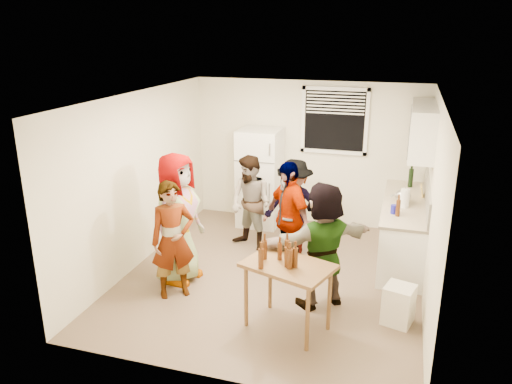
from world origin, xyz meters
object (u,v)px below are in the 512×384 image
(beer_bottle_table, at_px, (280,260))
(guest_stripe, at_px, (176,294))
(kettle, at_px, (402,202))
(red_cup, at_px, (290,265))
(refrigerator, at_px, (260,178))
(beer_bottle_counter, at_px, (397,216))
(guest_black, at_px, (287,270))
(guest_orange, at_px, (320,303))
(trash_bin, at_px, (399,304))
(guest_grey, at_px, (181,278))
(guest_back_right, at_px, (293,253))
(serving_table, at_px, (287,327))
(guest_back_left, at_px, (251,247))
(blue_cup, at_px, (393,213))
(wine_bottle, at_px, (410,187))

(beer_bottle_table, distance_m, guest_stripe, 1.68)
(kettle, bearing_deg, guest_stripe, -157.04)
(red_cup, bearing_deg, refrigerator, 112.22)
(beer_bottle_counter, bearing_deg, beer_bottle_table, -127.89)
(refrigerator, bearing_deg, guest_black, -61.41)
(kettle, xyz_separation_m, guest_orange, (-0.89, -1.63, -0.90))
(trash_bin, bearing_deg, guest_grey, 175.06)
(guest_back_right, bearing_deg, trash_bin, -38.68)
(serving_table, height_order, red_cup, red_cup)
(guest_stripe, height_order, guest_back_left, guest_back_left)
(trash_bin, bearing_deg, guest_black, 148.99)
(beer_bottle_counter, xyz_separation_m, guest_back_left, (-2.19, 0.34, -0.90))
(guest_stripe, distance_m, guest_back_left, 1.77)
(guest_back_left, bearing_deg, blue_cup, 16.91)
(kettle, relative_size, trash_bin, 0.54)
(guest_stripe, xyz_separation_m, guest_back_left, (0.50, 1.69, 0.00))
(refrigerator, height_order, guest_back_right, refrigerator)
(trash_bin, relative_size, guest_black, 0.29)
(serving_table, height_order, guest_stripe, serving_table)
(beer_bottle_counter, xyz_separation_m, guest_orange, (-0.84, -1.03, -0.90))
(guest_grey, relative_size, guest_black, 1.11)
(guest_back_right, bearing_deg, guest_back_left, -176.55)
(guest_grey, bearing_deg, wine_bottle, -41.78)
(refrigerator, distance_m, guest_orange, 2.97)
(beer_bottle_counter, bearing_deg, guest_grey, -161.45)
(blue_cup, relative_size, guest_black, 0.08)
(blue_cup, relative_size, beer_bottle_table, 0.59)
(refrigerator, relative_size, guest_stripe, 1.10)
(refrigerator, bearing_deg, guest_grey, -101.37)
(wine_bottle, bearing_deg, refrigerator, -179.10)
(guest_black, bearing_deg, guest_grey, -109.98)
(guest_black, bearing_deg, serving_table, -33.44)
(blue_cup, distance_m, guest_black, 1.71)
(blue_cup, height_order, guest_back_left, blue_cup)
(beer_bottle_table, bearing_deg, guest_orange, 54.56)
(kettle, bearing_deg, serving_table, -129.70)
(beer_bottle_counter, height_order, beer_bottle_table, beer_bottle_counter)
(blue_cup, bearing_deg, guest_back_left, 173.32)
(beer_bottle_counter, height_order, trash_bin, beer_bottle_counter)
(guest_back_right, bearing_deg, beer_bottle_table, -77.53)
(guest_back_right, bearing_deg, guest_black, -81.36)
(guest_stripe, distance_m, guest_black, 1.65)
(guest_back_right, bearing_deg, guest_grey, -131.39)
(refrigerator, xyz_separation_m, guest_orange, (1.51, -2.41, -0.85))
(blue_cup, xyz_separation_m, guest_orange, (-0.79, -1.12, -0.90))
(kettle, height_order, beer_bottle_table, kettle)
(beer_bottle_table, bearing_deg, guest_black, 99.43)
(trash_bin, height_order, guest_grey, trash_bin)
(wine_bottle, height_order, serving_table, wine_bottle)
(guest_grey, xyz_separation_m, guest_black, (1.36, 0.69, 0.00))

